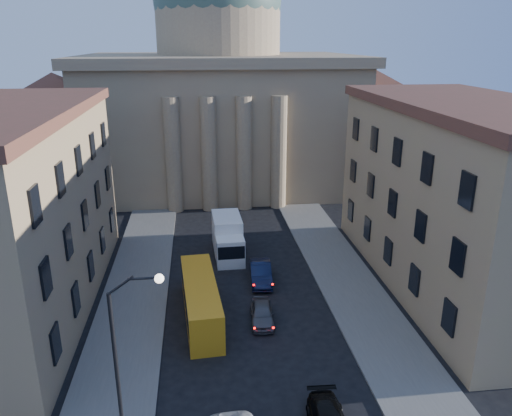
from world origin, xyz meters
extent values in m
cube|color=#5E5B56|center=(-8.50, 18.00, 0.07)|extent=(5.00, 60.00, 0.15)
cube|color=#5E5B56|center=(8.50, 18.00, 0.07)|extent=(5.00, 60.00, 0.15)
cube|color=#917559|center=(0.00, 56.00, 8.00)|extent=(34.00, 26.00, 16.00)
cube|color=#917559|center=(0.00, 56.00, 16.40)|extent=(35.50, 27.50, 1.20)
cylinder|color=#917559|center=(0.00, 56.00, 20.00)|extent=(16.00, 16.00, 8.00)
cube|color=#917559|center=(-21.00, 54.00, 5.50)|extent=(13.00, 13.00, 11.00)
cone|color=brown|center=(-21.00, 54.00, 13.00)|extent=(26.02, 26.02, 4.00)
cube|color=#917559|center=(21.00, 54.00, 5.50)|extent=(13.00, 13.00, 11.00)
cone|color=brown|center=(21.00, 54.00, 13.00)|extent=(26.02, 26.02, 4.00)
cylinder|color=#917559|center=(-6.00, 42.80, 6.50)|extent=(1.80, 1.80, 13.00)
cylinder|color=#917559|center=(-2.00, 42.80, 6.50)|extent=(1.80, 1.80, 13.00)
cylinder|color=#917559|center=(2.00, 42.80, 6.50)|extent=(1.80, 1.80, 13.00)
cylinder|color=#917559|center=(6.00, 42.80, 6.50)|extent=(1.80, 1.80, 13.00)
cube|color=#9A7A5A|center=(-17.00, 22.00, 7.00)|extent=(11.00, 26.00, 14.00)
cube|color=#9A7A5A|center=(17.00, 22.00, 7.00)|extent=(11.00, 26.00, 14.00)
cube|color=brown|center=(17.00, 22.00, 14.30)|extent=(11.60, 26.60, 0.80)
cylinder|color=black|center=(-7.50, 8.00, 4.00)|extent=(0.20, 0.20, 8.00)
cylinder|color=black|center=(-6.95, 8.00, 8.35)|extent=(1.30, 0.12, 0.96)
cylinder|color=black|center=(-5.95, 8.00, 8.65)|extent=(1.30, 0.12, 0.12)
sphere|color=white|center=(-5.20, 8.00, 8.60)|extent=(0.44, 0.44, 0.44)
imported|color=#4E4E53|center=(0.81, 17.74, 0.68)|extent=(1.89, 4.08, 1.35)
imported|color=black|center=(1.50, 23.87, 0.79)|extent=(1.94, 4.86, 1.57)
cube|color=orange|center=(-3.43, 18.80, 1.38)|extent=(2.92, 9.90, 2.75)
cube|color=black|center=(-3.43, 18.80, 1.82)|extent=(2.94, 9.37, 0.98)
cylinder|color=black|center=(-4.05, 15.19, 0.44)|extent=(0.33, 0.90, 0.89)
cylinder|color=black|center=(-2.28, 15.32, 0.44)|extent=(0.33, 0.90, 0.89)
cylinder|color=black|center=(-4.57, 22.28, 0.44)|extent=(0.33, 0.90, 0.89)
cylinder|color=black|center=(-2.80, 22.40, 0.44)|extent=(0.33, 0.90, 0.89)
cube|color=white|center=(-0.75, 27.56, 1.27)|extent=(2.50, 2.60, 2.53)
cube|color=black|center=(-0.71, 26.35, 1.58)|extent=(2.32, 0.19, 1.16)
cube|color=white|center=(-0.83, 30.41, 1.85)|extent=(2.66, 4.50, 3.27)
cylinder|color=black|center=(-1.79, 27.11, 0.47)|extent=(0.32, 0.96, 0.95)
cylinder|color=black|center=(0.32, 27.17, 0.47)|extent=(0.32, 0.96, 0.95)
cylinder|color=black|center=(-1.91, 31.33, 0.47)|extent=(0.32, 0.96, 0.95)
cylinder|color=black|center=(0.20, 31.39, 0.47)|extent=(0.32, 0.96, 0.95)
camera|label=1|loc=(-3.24, -12.76, 18.89)|focal=35.00mm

